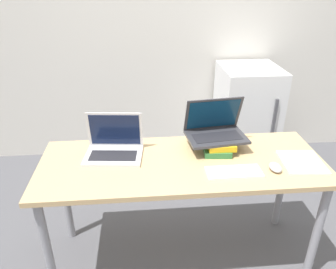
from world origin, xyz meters
TOP-DOWN VIEW (x-y plane):
  - wall_back at (0.00, 1.82)m, footprint 8.00×0.05m
  - desk at (0.00, 0.32)m, footprint 1.67×0.63m
  - laptop_left at (-0.40, 0.44)m, footprint 0.36×0.27m
  - book_stack at (0.24, 0.44)m, footprint 0.19×0.26m
  - laptop_on_books at (0.22, 0.48)m, footprint 0.38×0.28m
  - wireless_keyboard at (0.27, 0.17)m, footprint 0.31×0.13m
  - mouse at (0.51, 0.18)m, footprint 0.07×0.10m
  - notepad at (0.69, 0.24)m, footprint 0.25×0.28m
  - mini_fridge at (0.77, 1.48)m, footprint 0.52×0.58m

SIDE VIEW (x-z plane):
  - mini_fridge at x=0.77m, z-range 0.00..0.98m
  - desk at x=0.00m, z-range 0.29..1.05m
  - notepad at x=0.69m, z-range 0.76..0.77m
  - wireless_keyboard at x=0.27m, z-range 0.76..0.77m
  - mouse at x=0.51m, z-range 0.76..0.79m
  - book_stack at x=0.24m, z-range 0.76..0.83m
  - laptop_left at x=-0.40m, z-range 0.68..0.93m
  - laptop_on_books at x=0.22m, z-range 0.76..1.00m
  - wall_back at x=0.00m, z-range 0.00..2.70m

